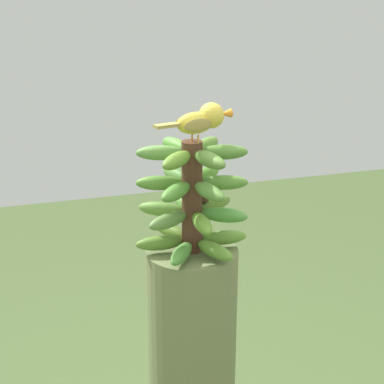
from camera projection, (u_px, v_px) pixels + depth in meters
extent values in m
cylinder|color=#4C2D1E|center=(192.00, 197.00, 1.65)|extent=(0.06, 0.06, 0.31)
ellipsoid|color=#5C8D30|center=(224.00, 238.00, 1.70)|extent=(0.13, 0.05, 0.04)
ellipsoid|color=#578136|center=(202.00, 228.00, 1.77)|extent=(0.11, 0.13, 0.04)
ellipsoid|color=#597D29|center=(171.00, 231.00, 1.75)|extent=(0.09, 0.13, 0.04)
ellipsoid|color=#537C2A|center=(159.00, 243.00, 1.67)|extent=(0.13, 0.05, 0.04)
ellipsoid|color=#498431|center=(181.00, 254.00, 1.61)|extent=(0.11, 0.13, 0.04)
ellipsoid|color=#57882E|center=(215.00, 251.00, 1.62)|extent=(0.09, 0.13, 0.04)
ellipsoid|color=#4A8C36|center=(224.00, 215.00, 1.64)|extent=(0.13, 0.10, 0.04)
ellipsoid|color=#577F2B|center=(214.00, 204.00, 1.72)|extent=(0.13, 0.10, 0.04)
ellipsoid|color=#538A36|center=(184.00, 201.00, 1.74)|extent=(0.04, 0.13, 0.04)
ellipsoid|color=#5D8C35|center=(161.00, 209.00, 1.68)|extent=(0.13, 0.10, 0.04)
ellipsoid|color=#577C39|center=(168.00, 221.00, 1.60)|extent=(0.13, 0.10, 0.04)
ellipsoid|color=#5A8A2A|center=(201.00, 224.00, 1.58)|extent=(0.04, 0.13, 0.04)
ellipsoid|color=#4F812B|center=(160.00, 183.00, 1.63)|extent=(0.14, 0.07, 0.04)
ellipsoid|color=#4D8730|center=(176.00, 192.00, 1.56)|extent=(0.12, 0.12, 0.04)
ellipsoid|color=#568637|center=(209.00, 192.00, 1.56)|extent=(0.07, 0.14, 0.04)
ellipsoid|color=#52852F|center=(224.00, 182.00, 1.63)|extent=(0.14, 0.07, 0.04)
ellipsoid|color=#508B2A|center=(207.00, 174.00, 1.70)|extent=(0.12, 0.12, 0.04)
ellipsoid|color=#54893B|center=(176.00, 174.00, 1.70)|extent=(0.07, 0.14, 0.04)
ellipsoid|color=#578230|center=(206.00, 145.00, 1.67)|extent=(0.12, 0.12, 0.04)
ellipsoid|color=#4C882D|center=(176.00, 146.00, 1.67)|extent=(0.07, 0.14, 0.04)
ellipsoid|color=#598C3B|center=(160.00, 153.00, 1.60)|extent=(0.14, 0.07, 0.04)
ellipsoid|color=#5C882A|center=(177.00, 160.00, 1.53)|extent=(0.12, 0.12, 0.04)
ellipsoid|color=#557E33|center=(210.00, 160.00, 1.54)|extent=(0.07, 0.14, 0.04)
ellipsoid|color=#4E802F|center=(223.00, 152.00, 1.61)|extent=(0.14, 0.07, 0.04)
cone|color=#4C2D1E|center=(202.00, 190.00, 1.68)|extent=(0.04, 0.04, 0.06)
cylinder|color=#C68933|center=(198.00, 139.00, 1.57)|extent=(0.01, 0.00, 0.02)
cylinder|color=#C68933|center=(193.00, 137.00, 1.59)|extent=(0.01, 0.01, 0.02)
ellipsoid|color=gold|center=(195.00, 123.00, 1.57)|extent=(0.12, 0.07, 0.06)
ellipsoid|color=olive|center=(198.00, 125.00, 1.55)|extent=(0.08, 0.03, 0.03)
ellipsoid|color=olive|center=(189.00, 121.00, 1.58)|extent=(0.08, 0.03, 0.03)
cube|color=olive|center=(167.00, 126.00, 1.53)|extent=(0.07, 0.04, 0.01)
sphere|color=gold|center=(212.00, 115.00, 1.59)|extent=(0.07, 0.07, 0.07)
sphere|color=black|center=(209.00, 111.00, 1.61)|extent=(0.01, 0.01, 0.01)
cone|color=orange|center=(225.00, 114.00, 1.61)|extent=(0.04, 0.03, 0.02)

